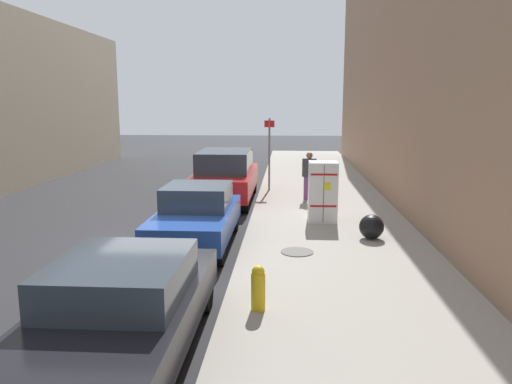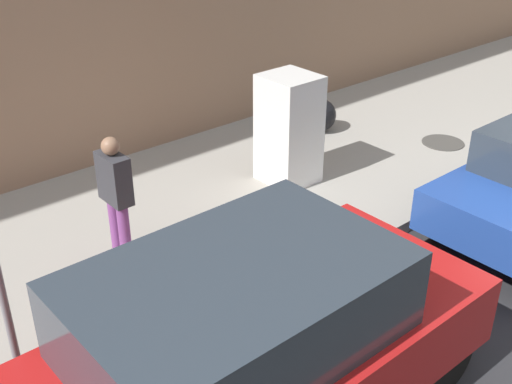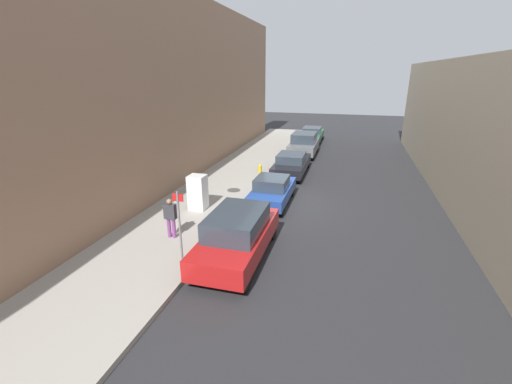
{
  "view_description": "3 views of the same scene",
  "coord_description": "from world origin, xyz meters",
  "px_view_note": "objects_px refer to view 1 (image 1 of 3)",
  "views": [
    {
      "loc": [
        -2.73,
        11.06,
        3.34
      ],
      "look_at": [
        -1.78,
        -3.59,
        0.7
      ],
      "focal_mm": 35.0,
      "sensor_mm": 36.0,
      "label": 1
    },
    {
      "loc": [
        2.55,
        -8.14,
        4.51
      ],
      "look_at": [
        -2.44,
        -3.85,
        1.02
      ],
      "focal_mm": 45.0,
      "sensor_mm": 36.0,
      "label": 2
    },
    {
      "loc": [
        2.87,
        -15.71,
        6.2
      ],
      "look_at": [
        -0.88,
        -2.19,
        1.26
      ],
      "focal_mm": 24.0,
      "sensor_mm": 36.0,
      "label": 3
    }
  ],
  "objects_px": {
    "fire_hydrant": "(258,287)",
    "street_sign_post": "(269,150)",
    "parked_hatchback_blue": "(197,216)",
    "trash_bag": "(372,227)",
    "pedestrian_walking_far": "(309,173)",
    "parked_sedan_dark": "(118,313)",
    "discarded_refrigerator": "(323,192)",
    "parked_suv_red": "(225,175)"
  },
  "relations": [
    {
      "from": "pedestrian_walking_far",
      "to": "parked_suv_red",
      "type": "distance_m",
      "value": 2.87
    },
    {
      "from": "fire_hydrant",
      "to": "parked_suv_red",
      "type": "xyz_separation_m",
      "value": [
        1.69,
        -9.42,
        0.35
      ]
    },
    {
      "from": "street_sign_post",
      "to": "trash_bag",
      "type": "bearing_deg",
      "value": 112.22
    },
    {
      "from": "trash_bag",
      "to": "parked_sedan_dark",
      "type": "bearing_deg",
      "value": 54.18
    },
    {
      "from": "trash_bag",
      "to": "parked_sedan_dark",
      "type": "xyz_separation_m",
      "value": [
        4.1,
        5.69,
        0.24
      ]
    },
    {
      "from": "discarded_refrigerator",
      "to": "parked_suv_red",
      "type": "xyz_separation_m",
      "value": [
        3.07,
        -3.45,
        -0.09
      ]
    },
    {
      "from": "pedestrian_walking_far",
      "to": "parked_sedan_dark",
      "type": "relative_size",
      "value": 0.33
    },
    {
      "from": "parked_sedan_dark",
      "to": "pedestrian_walking_far",
      "type": "bearing_deg",
      "value": -105.23
    },
    {
      "from": "pedestrian_walking_far",
      "to": "parked_sedan_dark",
      "type": "xyz_separation_m",
      "value": [
        2.82,
        10.37,
        -0.37
      ]
    },
    {
      "from": "trash_bag",
      "to": "parked_suv_red",
      "type": "bearing_deg",
      "value": -51.6
    },
    {
      "from": "street_sign_post",
      "to": "parked_hatchback_blue",
      "type": "height_order",
      "value": "street_sign_post"
    },
    {
      "from": "pedestrian_walking_far",
      "to": "parked_suv_red",
      "type": "bearing_deg",
      "value": 58.04
    },
    {
      "from": "trash_bag",
      "to": "parked_sedan_dark",
      "type": "relative_size",
      "value": 0.12
    },
    {
      "from": "discarded_refrigerator",
      "to": "parked_hatchback_blue",
      "type": "height_order",
      "value": "discarded_refrigerator"
    },
    {
      "from": "discarded_refrigerator",
      "to": "fire_hydrant",
      "type": "distance_m",
      "value": 6.14
    },
    {
      "from": "fire_hydrant",
      "to": "pedestrian_walking_far",
      "type": "xyz_separation_m",
      "value": [
        -1.13,
        -8.93,
        0.54
      ]
    },
    {
      "from": "discarded_refrigerator",
      "to": "parked_hatchback_blue",
      "type": "xyz_separation_m",
      "value": [
        3.07,
        1.93,
        -0.26
      ]
    },
    {
      "from": "street_sign_post",
      "to": "parked_suv_red",
      "type": "xyz_separation_m",
      "value": [
        1.45,
        1.32,
        -0.74
      ]
    },
    {
      "from": "street_sign_post",
      "to": "parked_hatchback_blue",
      "type": "xyz_separation_m",
      "value": [
        1.45,
        6.7,
        -0.91
      ]
    },
    {
      "from": "street_sign_post",
      "to": "parked_sedan_dark",
      "type": "bearing_deg",
      "value": 83.21
    },
    {
      "from": "discarded_refrigerator",
      "to": "pedestrian_walking_far",
      "type": "bearing_deg",
      "value": -85.29
    },
    {
      "from": "discarded_refrigerator",
      "to": "parked_suv_red",
      "type": "relative_size",
      "value": 0.34
    },
    {
      "from": "trash_bag",
      "to": "pedestrian_walking_far",
      "type": "bearing_deg",
      "value": -74.71
    },
    {
      "from": "pedestrian_walking_far",
      "to": "parked_hatchback_blue",
      "type": "relative_size",
      "value": 0.4
    },
    {
      "from": "discarded_refrigerator",
      "to": "pedestrian_walking_far",
      "type": "height_order",
      "value": "discarded_refrigerator"
    },
    {
      "from": "street_sign_post",
      "to": "fire_hydrant",
      "type": "height_order",
      "value": "street_sign_post"
    },
    {
      "from": "fire_hydrant",
      "to": "parked_suv_red",
      "type": "bearing_deg",
      "value": -79.81
    },
    {
      "from": "street_sign_post",
      "to": "parked_hatchback_blue",
      "type": "bearing_deg",
      "value": 77.78
    },
    {
      "from": "fire_hydrant",
      "to": "parked_sedan_dark",
      "type": "xyz_separation_m",
      "value": [
        1.69,
        1.44,
        0.17
      ]
    },
    {
      "from": "trash_bag",
      "to": "parked_hatchback_blue",
      "type": "height_order",
      "value": "parked_hatchback_blue"
    },
    {
      "from": "parked_suv_red",
      "to": "trash_bag",
      "type": "bearing_deg",
      "value": 128.4
    },
    {
      "from": "pedestrian_walking_far",
      "to": "parked_suv_red",
      "type": "relative_size",
      "value": 0.33
    },
    {
      "from": "parked_hatchback_blue",
      "to": "parked_suv_red",
      "type": "bearing_deg",
      "value": -90.0
    },
    {
      "from": "pedestrian_walking_far",
      "to": "parked_hatchback_blue",
      "type": "xyz_separation_m",
      "value": [
        2.82,
        4.89,
        -0.36
      ]
    },
    {
      "from": "discarded_refrigerator",
      "to": "parked_suv_red",
      "type": "distance_m",
      "value": 4.62
    },
    {
      "from": "discarded_refrigerator",
      "to": "fire_hydrant",
      "type": "height_order",
      "value": "discarded_refrigerator"
    },
    {
      "from": "fire_hydrant",
      "to": "street_sign_post",
      "type": "bearing_deg",
      "value": -88.71
    },
    {
      "from": "fire_hydrant",
      "to": "parked_hatchback_blue",
      "type": "xyz_separation_m",
      "value": [
        1.69,
        -4.04,
        0.18
      ]
    },
    {
      "from": "fire_hydrant",
      "to": "parked_hatchback_blue",
      "type": "bearing_deg",
      "value": -67.25
    },
    {
      "from": "street_sign_post",
      "to": "trash_bag",
      "type": "relative_size",
      "value": 4.5
    },
    {
      "from": "street_sign_post",
      "to": "parked_suv_red",
      "type": "distance_m",
      "value": 2.1
    },
    {
      "from": "parked_suv_red",
      "to": "parked_sedan_dark",
      "type": "relative_size",
      "value": 0.99
    }
  ]
}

